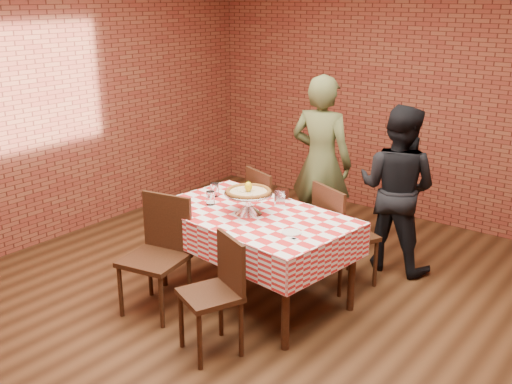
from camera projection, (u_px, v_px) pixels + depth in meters
ground at (255, 325)px, 4.67m from camera, size 6.00×6.00×0.00m
back_wall at (425, 92)px, 6.46m from camera, size 5.50×0.00×5.50m
table at (253, 256)px, 4.99m from camera, size 1.70×1.14×0.75m
tablecloth at (253, 229)px, 4.91m from camera, size 1.74×1.18×0.27m
pizza_stand at (248, 203)px, 4.83m from camera, size 0.43×0.43×0.18m
pizza at (248, 192)px, 4.80m from camera, size 0.40×0.40×0.03m
lemon at (248, 187)px, 4.79m from camera, size 0.07×0.07×0.08m
water_glass_left at (210, 198)px, 5.05m from camera, size 0.08×0.08×0.12m
water_glass_right at (215, 190)px, 5.26m from camera, size 0.08×0.08×0.12m
side_plate at (291, 233)px, 4.46m from camera, size 0.16×0.16×0.01m
sweetener_packet_a at (295, 239)px, 4.35m from camera, size 0.06×0.05×0.00m
sweetener_packet_b at (293, 238)px, 4.36m from camera, size 0.05×0.04×0.00m
condiment_caddy at (282, 197)px, 5.04m from camera, size 0.11×0.10×0.14m
chair_near_left at (154, 258)px, 4.74m from camera, size 0.53×0.53×0.93m
chair_near_right at (210, 298)px, 4.19m from camera, size 0.50×0.50×0.86m
chair_far_left at (275, 212)px, 5.79m from camera, size 0.52×0.52×0.89m
chair_far_right at (346, 234)px, 5.21m from camera, size 0.58×0.58×0.92m
diner_olive at (321, 163)px, 5.91m from camera, size 0.68×0.49×1.74m
diner_black at (397, 189)px, 5.44m from camera, size 0.77×0.61×1.54m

